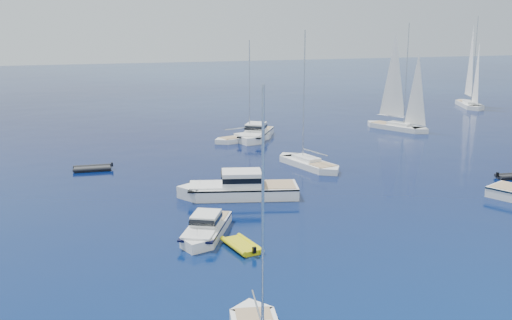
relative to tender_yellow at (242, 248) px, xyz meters
The scene contains 11 objects.
ground 10.62m from the tender_yellow, 38.77° to the right, with size 400.00×400.00×0.00m, color navy.
motor_cruiser_left 3.89m from the tender_yellow, 120.27° to the left, with size 2.64×8.63×2.26m, color silver, non-canonical shape.
motor_cruiser_centre 13.18m from the tender_yellow, 75.48° to the left, with size 3.74×12.23×3.21m, color white, non-canonical shape.
motor_cruiser_distant 41.51m from the tender_yellow, 71.69° to the left, with size 3.28×10.73×2.82m, color white, non-canonical shape.
sailboat_mid_r 26.14m from the tender_yellow, 57.49° to the left, with size 2.80×10.76×15.81m, color white, non-canonical shape.
sailboat_centre 40.22m from the tender_yellow, 73.97° to the left, with size 2.50×9.62×14.14m, color white, non-canonical shape.
sailboat_sails_r 53.79m from the tender_yellow, 48.37° to the left, with size 2.91×11.20×16.46m, color silver, non-canonical shape.
sailboat_sails_far 84.11m from the tender_yellow, 43.32° to the left, with size 3.11×11.96×17.58m, color silver, non-canonical shape.
tender_yellow is the anchor object (origin of this frame).
tender_grey_near 34.27m from the tender_yellow, 18.69° to the left, with size 1.69×2.95×0.95m, color black, non-canonical shape.
tender_grey_far 29.12m from the tender_yellow, 109.26° to the left, with size 2.32×4.35×0.95m, color black, non-canonical shape.
Camera 1 is at (-19.51, -33.86, 16.50)m, focal length 42.62 mm.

